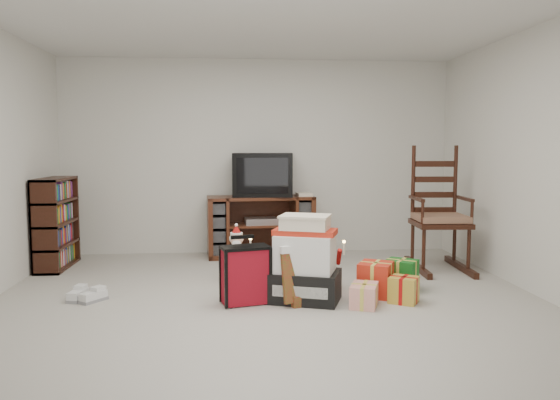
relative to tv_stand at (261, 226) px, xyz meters
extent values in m
cube|color=#A29D94|center=(-0.03, -2.23, -0.39)|extent=(5.00, 5.00, 0.01)
cube|color=silver|center=(-0.03, -2.23, 2.12)|extent=(5.00, 5.00, 0.01)
cube|color=beige|center=(-0.03, 0.27, 0.87)|extent=(5.00, 0.01, 2.50)
cube|color=beige|center=(-0.03, -4.73, 0.87)|extent=(5.00, 0.01, 2.50)
cube|color=beige|center=(2.47, -2.23, 0.87)|extent=(0.01, 5.00, 2.50)
cube|color=#4D2216|center=(0.00, 0.00, 0.00)|extent=(1.37, 0.58, 0.76)
cube|color=#B2B2B4|center=(0.00, -0.03, 0.07)|extent=(0.42, 0.32, 0.08)
cube|color=#33150E|center=(-2.36, -0.48, 0.13)|extent=(0.28, 0.84, 1.03)
cube|color=#33150E|center=(1.97, -0.97, 0.14)|extent=(0.61, 0.59, 0.06)
cube|color=#9A6B54|center=(1.97, -0.97, 0.21)|extent=(0.56, 0.54, 0.07)
cube|color=#33150E|center=(1.97, -0.71, 0.62)|extent=(0.49, 0.09, 0.89)
cube|color=#33150E|center=(1.97, -0.97, -0.35)|extent=(0.63, 0.99, 0.07)
cube|color=black|center=(0.30, -2.08, -0.25)|extent=(0.71, 0.61, 0.27)
cube|color=silver|center=(0.30, -2.08, 0.06)|extent=(0.60, 0.53, 0.33)
cube|color=red|center=(0.30, -2.08, 0.25)|extent=(0.61, 0.45, 0.05)
cube|color=beige|center=(0.30, -2.08, 0.32)|extent=(0.49, 0.43, 0.11)
cube|color=maroon|center=(-0.23, -2.13, -0.12)|extent=(0.44, 0.30, 0.52)
cube|color=black|center=(-0.23, -2.04, 0.21)|extent=(0.21, 0.08, 0.03)
ellipsoid|color=brown|center=(0.40, -1.89, -0.25)|extent=(0.26, 0.22, 0.27)
sphere|color=brown|center=(0.40, -1.92, -0.09)|extent=(0.17, 0.17, 0.17)
cone|color=#A01311|center=(0.56, -1.68, -0.18)|extent=(0.28, 0.28, 0.41)
sphere|color=beige|center=(0.56, -1.68, 0.07)|extent=(0.14, 0.14, 0.14)
cone|color=#A01311|center=(0.56, -1.68, 0.18)|extent=(0.12, 0.12, 0.10)
cylinder|color=silver|center=(0.71, -1.79, 0.03)|extent=(0.02, 0.02, 0.12)
cone|color=#A01311|center=(-0.31, -1.31, -0.19)|extent=(0.27, 0.27, 0.39)
sphere|color=beige|center=(-0.31, -1.31, 0.05)|extent=(0.13, 0.13, 0.13)
cone|color=#A01311|center=(-0.31, -1.31, 0.16)|extent=(0.12, 0.12, 0.10)
cylinder|color=silver|center=(-0.17, -1.42, 0.01)|extent=(0.02, 0.02, 0.12)
cube|color=silver|center=(-1.75, -1.92, -0.34)|extent=(0.16, 0.27, 0.09)
cube|color=silver|center=(-1.58, -1.92, -0.34)|extent=(0.24, 0.27, 0.09)
cube|color=red|center=(0.98, -2.04, -0.24)|extent=(0.28, 0.28, 0.28)
cube|color=#1A681F|center=(1.20, -1.77, -0.24)|extent=(0.28, 0.28, 0.28)
cube|color=gold|center=(1.25, -2.20, -0.24)|extent=(0.28, 0.28, 0.28)
cube|color=white|center=(0.93, -2.41, -0.24)|extent=(0.28, 0.28, 0.28)
cube|color=black|center=(0.03, 0.04, 0.65)|extent=(0.78, 0.58, 0.54)
cube|color=black|center=(0.03, -0.22, 0.65)|extent=(0.63, 0.07, 0.43)
camera|label=1|loc=(-0.31, -6.84, 0.99)|focal=35.00mm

